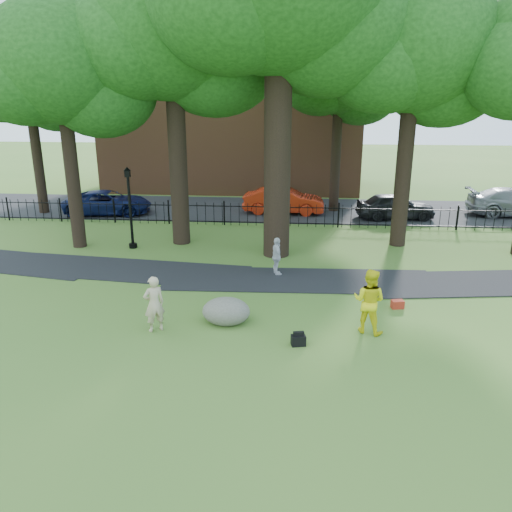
# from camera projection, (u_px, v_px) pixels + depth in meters

# --- Properties ---
(ground) EXTENTS (120.00, 120.00, 0.00)m
(ground) POSITION_uv_depth(u_px,v_px,m) (265.00, 325.00, 14.96)
(ground) COLOR #3F6A25
(ground) RESTS_ON ground
(footpath) EXTENTS (36.07, 3.85, 0.03)m
(footpath) POSITION_uv_depth(u_px,v_px,m) (299.00, 280.00, 18.58)
(footpath) COLOR black
(footpath) RESTS_ON ground
(street) EXTENTS (80.00, 7.00, 0.02)m
(street) POSITION_uv_depth(u_px,v_px,m) (283.00, 210.00, 30.14)
(street) COLOR black
(street) RESTS_ON ground
(iron_fence) EXTENTS (44.00, 0.04, 1.20)m
(iron_fence) POSITION_uv_depth(u_px,v_px,m) (281.00, 215.00, 26.16)
(iron_fence) COLOR black
(iron_fence) RESTS_ON ground
(brick_building) EXTENTS (18.00, 8.00, 12.00)m
(brick_building) POSITION_uv_depth(u_px,v_px,m) (233.00, 104.00, 36.22)
(brick_building) COLOR brown
(brick_building) RESTS_ON ground
(tree_row) EXTENTS (26.82, 7.96, 12.42)m
(tree_row) POSITION_uv_depth(u_px,v_px,m) (293.00, 55.00, 20.39)
(tree_row) COLOR black
(tree_row) RESTS_ON ground
(woman) EXTENTS (0.73, 0.67, 1.68)m
(woman) POSITION_uv_depth(u_px,v_px,m) (154.00, 304.00, 14.36)
(woman) COLOR tan
(woman) RESTS_ON ground
(man) EXTENTS (1.15, 1.06, 1.92)m
(man) POSITION_uv_depth(u_px,v_px,m) (369.00, 301.00, 14.26)
(man) COLOR yellow
(man) RESTS_ON ground
(pedestrian) EXTENTS (0.61, 0.94, 1.48)m
(pedestrian) POSITION_uv_depth(u_px,v_px,m) (277.00, 257.00, 18.93)
(pedestrian) COLOR silver
(pedestrian) RESTS_ON ground
(boulder) EXTENTS (1.58, 1.27, 0.85)m
(boulder) POSITION_uv_depth(u_px,v_px,m) (226.00, 310.00, 15.01)
(boulder) COLOR #676356
(boulder) RESTS_ON ground
(lamppost) EXTENTS (0.36, 0.36, 3.64)m
(lamppost) POSITION_uv_depth(u_px,v_px,m) (130.00, 209.00, 22.06)
(lamppost) COLOR black
(lamppost) RESTS_ON ground
(backpack) EXTENTS (0.44, 0.33, 0.29)m
(backpack) POSITION_uv_depth(u_px,v_px,m) (298.00, 340.00, 13.71)
(backpack) COLOR black
(backpack) RESTS_ON ground
(red_bag) EXTENTS (0.43, 0.32, 0.27)m
(red_bag) POSITION_uv_depth(u_px,v_px,m) (397.00, 304.00, 16.12)
(red_bag) COLOR maroon
(red_bag) RESTS_ON ground
(red_sedan) EXTENTS (4.72, 1.81, 1.54)m
(red_sedan) POSITION_uv_depth(u_px,v_px,m) (284.00, 200.00, 29.00)
(red_sedan) COLOR red
(red_sedan) RESTS_ON ground
(navy_van) EXTENTS (5.16, 2.86, 1.37)m
(navy_van) POSITION_uv_depth(u_px,v_px,m) (108.00, 203.00, 28.83)
(navy_van) COLOR #0D1542
(navy_van) RESTS_ON ground
(grey_car) EXTENTS (4.41, 2.16, 1.45)m
(grey_car) POSITION_uv_depth(u_px,v_px,m) (395.00, 206.00, 27.72)
(grey_car) COLOR black
(grey_car) RESTS_ON ground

